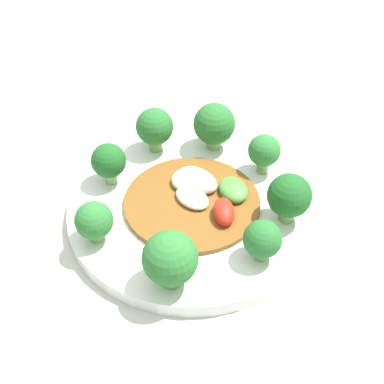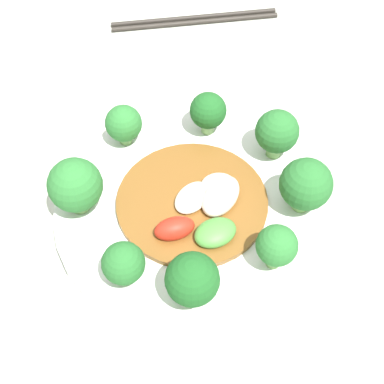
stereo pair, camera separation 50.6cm
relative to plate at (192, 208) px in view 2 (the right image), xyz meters
The scene contains 12 objects.
table 0.40m from the plate, 153.51° to the right, with size 1.18×0.87×0.77m.
plate is the anchor object (origin of this frame).
broccoli_northeast 0.12m from the plate, 47.97° to the left, with size 0.04×0.04×0.05m.
broccoli_southeast 0.12m from the plate, 34.74° to the right, with size 0.04×0.04×0.05m.
broccoli_southwest 0.13m from the plate, 138.89° to the right, with size 0.04×0.04×0.05m.
broccoli_northwest 0.13m from the plate, 127.76° to the left, with size 0.05×0.05×0.06m.
broccoli_west 0.12m from the plate, behind, with size 0.04×0.04×0.05m.
broccoli_east 0.12m from the plate, ahead, with size 0.05×0.05×0.06m.
broccoli_south 0.13m from the plate, 87.05° to the right, with size 0.06×0.06×0.07m.
broccoli_north 0.12m from the plate, 88.90° to the left, with size 0.05×0.05×0.06m.
stirfry_center 0.02m from the plate, 52.37° to the left, with size 0.16×0.16×0.02m.
chopsticks 0.35m from the plate, behind, with size 0.06×0.25×0.01m.
Camera 2 is at (0.37, 0.02, 1.25)m, focal length 50.00 mm.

